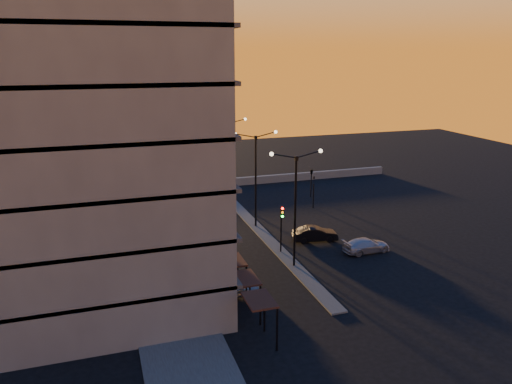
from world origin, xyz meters
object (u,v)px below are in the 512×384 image
object	(u,v)px
streetlamp_mid	(256,172)
car_sedan	(315,234)
car_hatchback	(234,287)
car_wagon	(366,245)
traffic_light_main	(282,222)

from	to	relation	value
streetlamp_mid	car_sedan	distance (m)	8.25
car_sedan	car_hatchback	bearing A→B (deg)	138.00
car_hatchback	car_wagon	bearing A→B (deg)	-69.28
car_hatchback	car_sedan	bearing A→B (deg)	-48.32
car_sedan	streetlamp_mid	bearing A→B (deg)	45.90
car_hatchback	car_wagon	size ratio (longest dim) A/B	0.87
car_hatchback	streetlamp_mid	bearing A→B (deg)	-21.25
car_sedan	traffic_light_main	bearing A→B (deg)	123.70
streetlamp_mid	car_wagon	xyz separation A→B (m)	(7.10, -9.06, -4.98)
car_wagon	car_hatchback	bearing A→B (deg)	104.79
traffic_light_main	car_sedan	bearing A→B (deg)	24.73
streetlamp_mid	car_wagon	size ratio (longest dim) A/B	2.26
car_sedan	car_wagon	xyz separation A→B (m)	(3.12, -3.77, -0.06)
streetlamp_mid	car_hatchback	bearing A→B (deg)	-113.90
traffic_light_main	streetlamp_mid	bearing A→B (deg)	90.00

